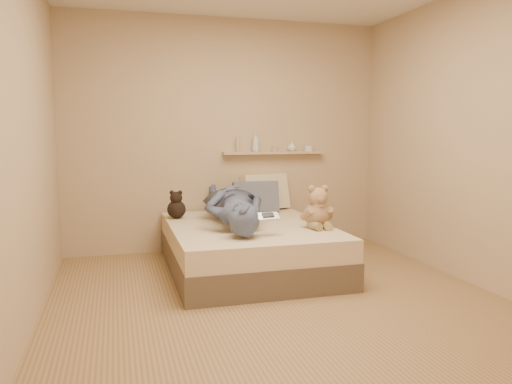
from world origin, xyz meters
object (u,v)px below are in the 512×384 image
object	(u,v)px
pillow_cream	(265,192)
wall_shelf	(274,153)
game_console	(268,216)
pillow_grey	(256,197)
person	(233,204)
teddy_bear	(318,210)
bed	(248,247)
dark_plush	(176,206)

from	to	relation	value
pillow_cream	wall_shelf	distance (m)	0.48
game_console	pillow_cream	size ratio (longest dim) A/B	0.36
game_console	pillow_cream	bearing A→B (deg)	74.29
pillow_grey	person	bearing A→B (deg)	-123.36
game_console	wall_shelf	distance (m)	1.63
teddy_bear	pillow_cream	xyz separation A→B (m)	(-0.16, 1.17, 0.03)
pillow_cream	pillow_grey	distance (m)	0.21
bed	person	world-z (taller)	person
teddy_bear	person	size ratio (longest dim) A/B	0.25
teddy_bear	person	distance (m)	0.83
wall_shelf	person	bearing A→B (deg)	-129.38
wall_shelf	teddy_bear	bearing A→B (deg)	-88.55
bed	pillow_grey	bearing A→B (deg)	68.59
bed	dark_plush	xyz separation A→B (m)	(-0.63, 0.52, 0.35)
pillow_cream	pillow_grey	size ratio (longest dim) A/B	1.10
teddy_bear	pillow_grey	distance (m)	1.07
game_console	pillow_grey	xyz separation A→B (m)	(0.24, 1.25, -0.00)
pillow_grey	wall_shelf	world-z (taller)	wall_shelf
pillow_cream	wall_shelf	xyz separation A→B (m)	(0.13, 0.08, 0.45)
wall_shelf	dark_plush	bearing A→B (deg)	-161.73
pillow_cream	person	world-z (taller)	pillow_cream
bed	wall_shelf	size ratio (longest dim) A/B	1.58
dark_plush	person	distance (m)	0.67
bed	wall_shelf	world-z (taller)	wall_shelf
pillow_grey	wall_shelf	size ratio (longest dim) A/B	0.42
game_console	person	size ratio (longest dim) A/B	0.12
pillow_grey	wall_shelf	xyz separation A→B (m)	(0.28, 0.22, 0.48)
pillow_grey	game_console	bearing A→B (deg)	-100.98
bed	pillow_cream	bearing A→B (deg)	63.22
bed	game_console	bearing A→B (deg)	-87.05
teddy_bear	dark_plush	world-z (taller)	teddy_bear
wall_shelf	pillow_cream	bearing A→B (deg)	-148.94
game_console	person	xyz separation A→B (m)	(-0.16, 0.63, 0.02)
person	dark_plush	bearing A→B (deg)	-35.32
person	bed	bearing A→B (deg)	156.73
dark_plush	pillow_grey	xyz separation A→B (m)	(0.90, 0.17, 0.04)
dark_plush	wall_shelf	distance (m)	1.35
teddy_bear	dark_plush	size ratio (longest dim) A/B	1.38
game_console	wall_shelf	xyz separation A→B (m)	(0.52, 1.47, 0.48)
game_console	pillow_cream	world-z (taller)	pillow_cream
bed	teddy_bear	world-z (taller)	teddy_bear
person	wall_shelf	world-z (taller)	wall_shelf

